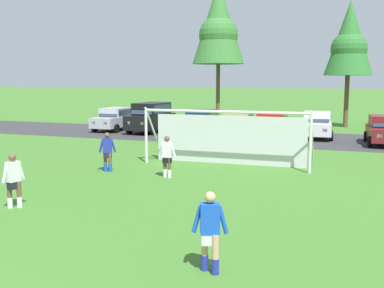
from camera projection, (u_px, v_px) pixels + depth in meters
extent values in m
plane|color=#3D7028|center=(204.00, 167.00, 19.76)|extent=(400.00, 400.00, 0.00)
cube|color=#333335|center=(257.00, 137.00, 30.14)|extent=(52.00, 8.40, 0.01)
sphere|color=white|center=(211.00, 218.00, 12.08)|extent=(0.22, 0.22, 0.22)
sphere|color=black|center=(211.00, 218.00, 12.08)|extent=(0.08, 0.08, 0.08)
sphere|color=red|center=(213.00, 219.00, 12.06)|extent=(0.07, 0.07, 0.07)
cylinder|color=white|center=(310.00, 144.00, 18.34)|extent=(0.12, 0.12, 2.44)
cylinder|color=white|center=(146.00, 137.00, 20.69)|extent=(0.12, 0.12, 2.44)
cylinder|color=white|center=(224.00, 112.00, 19.34)|extent=(7.32, 0.27, 0.12)
cylinder|color=white|center=(312.00, 138.00, 19.17)|extent=(0.12, 1.95, 2.46)
cylinder|color=white|center=(154.00, 132.00, 21.51)|extent=(0.12, 1.95, 2.46)
cube|color=silver|center=(229.00, 140.00, 20.47)|extent=(6.95, 0.18, 2.20)
cylinder|color=tan|center=(205.00, 251.00, 9.00)|extent=(0.14, 0.14, 0.80)
cylinder|color=tan|center=(215.00, 255.00, 8.81)|extent=(0.14, 0.14, 0.80)
cylinder|color=#232D99|center=(204.00, 262.00, 9.03)|extent=(0.15, 0.15, 0.32)
cylinder|color=#232D99|center=(215.00, 266.00, 8.84)|extent=(0.15, 0.15, 0.32)
cube|color=silver|center=(210.00, 237.00, 8.86)|extent=(0.40, 0.33, 0.28)
cube|color=blue|center=(210.00, 219.00, 8.81)|extent=(0.44, 0.36, 0.60)
sphere|color=tan|center=(210.00, 197.00, 8.75)|extent=(0.22, 0.22, 0.22)
cylinder|color=blue|center=(197.00, 219.00, 8.84)|extent=(0.25, 0.17, 0.55)
cylinder|color=blue|center=(223.00, 220.00, 8.78)|extent=(0.25, 0.17, 0.55)
cylinder|color=brown|center=(110.00, 162.00, 18.75)|extent=(0.14, 0.14, 0.80)
cylinder|color=brown|center=(105.00, 162.00, 18.84)|extent=(0.14, 0.14, 0.80)
cylinder|color=blue|center=(110.00, 168.00, 18.79)|extent=(0.15, 0.15, 0.32)
cylinder|color=blue|center=(106.00, 168.00, 18.87)|extent=(0.15, 0.15, 0.32)
cube|color=black|center=(108.00, 154.00, 18.75)|extent=(0.40, 0.35, 0.28)
cube|color=#232D99|center=(107.00, 145.00, 18.70)|extent=(0.45, 0.39, 0.60)
sphere|color=brown|center=(107.00, 135.00, 18.64)|extent=(0.22, 0.22, 0.22)
cylinder|color=#232D99|center=(113.00, 146.00, 18.69)|extent=(0.24, 0.19, 0.55)
cylinder|color=#232D99|center=(101.00, 146.00, 18.70)|extent=(0.24, 0.19, 0.55)
cylinder|color=brown|center=(19.00, 194.00, 13.48)|extent=(0.14, 0.14, 0.80)
cylinder|color=brown|center=(10.00, 195.00, 13.40)|extent=(0.14, 0.14, 0.80)
cylinder|color=white|center=(20.00, 202.00, 13.51)|extent=(0.15, 0.15, 0.32)
cylinder|color=white|center=(10.00, 203.00, 13.44)|extent=(0.15, 0.15, 0.32)
cube|color=black|center=(14.00, 184.00, 13.40)|extent=(0.28, 0.38, 0.28)
cube|color=white|center=(13.00, 172.00, 13.34)|extent=(0.31, 0.42, 0.60)
sphere|color=brown|center=(12.00, 157.00, 13.28)|extent=(0.22, 0.22, 0.22)
cylinder|color=white|center=(21.00, 171.00, 13.54)|extent=(0.13, 0.24, 0.55)
cylinder|color=white|center=(5.00, 174.00, 13.16)|extent=(0.13, 0.24, 0.55)
cylinder|color=brown|center=(169.00, 168.00, 17.60)|extent=(0.14, 0.14, 0.80)
cylinder|color=brown|center=(165.00, 167.00, 17.71)|extent=(0.14, 0.14, 0.80)
cylinder|color=white|center=(169.00, 174.00, 17.63)|extent=(0.15, 0.15, 0.32)
cylinder|color=white|center=(165.00, 173.00, 17.75)|extent=(0.15, 0.15, 0.32)
cube|color=black|center=(167.00, 159.00, 17.61)|extent=(0.37, 0.28, 0.28)
cube|color=white|center=(167.00, 150.00, 17.56)|extent=(0.42, 0.31, 0.60)
sphere|color=brown|center=(167.00, 139.00, 17.50)|extent=(0.22, 0.22, 0.22)
cylinder|color=white|center=(173.00, 151.00, 17.48)|extent=(0.24, 0.13, 0.55)
cylinder|color=white|center=(161.00, 150.00, 17.64)|extent=(0.24, 0.13, 0.55)
cube|color=#B2B2BC|center=(115.00, 121.00, 34.15)|extent=(1.88, 4.23, 0.76)
cube|color=#B2B2BC|center=(115.00, 112.00, 34.19)|extent=(1.69, 2.13, 0.64)
cube|color=#28384C|center=(109.00, 113.00, 33.30)|extent=(1.54, 0.34, 0.55)
cube|color=#28384C|center=(125.00, 112.00, 33.90)|extent=(0.07, 1.79, 0.45)
cube|color=white|center=(106.00, 123.00, 32.07)|extent=(0.28, 0.09, 0.20)
cube|color=white|center=(94.00, 123.00, 32.42)|extent=(0.28, 0.09, 0.20)
cube|color=#B21414|center=(133.00, 119.00, 35.87)|extent=(0.28, 0.09, 0.20)
cube|color=#B21414|center=(122.00, 118.00, 36.23)|extent=(0.28, 0.09, 0.20)
cylinder|color=black|center=(116.00, 128.00, 32.68)|extent=(0.25, 0.64, 0.64)
cylinder|color=black|center=(95.00, 128.00, 33.32)|extent=(0.25, 0.64, 0.64)
cylinder|color=black|center=(133.00, 125.00, 35.09)|extent=(0.25, 0.64, 0.64)
cylinder|color=black|center=(113.00, 124.00, 35.73)|extent=(0.25, 0.64, 0.64)
cube|color=black|center=(151.00, 121.00, 32.97)|extent=(2.13, 4.69, 1.00)
cube|color=black|center=(152.00, 108.00, 33.02)|extent=(1.90, 3.08, 0.84)
cube|color=#28384C|center=(142.00, 110.00, 31.73)|extent=(1.63, 0.46, 0.71)
cube|color=#28384C|center=(163.00, 109.00, 32.68)|extent=(0.17, 2.55, 0.59)
cube|color=white|center=(142.00, 123.00, 30.70)|extent=(0.28, 0.09, 0.20)
cube|color=white|center=(128.00, 123.00, 31.10)|extent=(0.28, 0.09, 0.20)
cube|color=#B21414|center=(170.00, 118.00, 34.82)|extent=(0.28, 0.09, 0.20)
cube|color=#B21414|center=(158.00, 118.00, 35.22)|extent=(0.28, 0.09, 0.20)
cylinder|color=black|center=(153.00, 130.00, 31.37)|extent=(0.27, 0.65, 0.64)
cylinder|color=black|center=(129.00, 129.00, 32.10)|extent=(0.27, 0.65, 0.64)
cylinder|color=black|center=(171.00, 127.00, 33.97)|extent=(0.27, 0.65, 0.64)
cylinder|color=black|center=(149.00, 126.00, 34.70)|extent=(0.27, 0.65, 0.64)
cube|color=navy|center=(200.00, 124.00, 31.72)|extent=(2.01, 4.29, 0.76)
cube|color=navy|center=(201.00, 114.00, 31.76)|extent=(1.76, 2.18, 0.64)
cube|color=#28384C|center=(197.00, 116.00, 30.84)|extent=(1.54, 0.39, 0.55)
cube|color=#28384C|center=(212.00, 115.00, 31.52)|extent=(0.13, 1.78, 0.45)
cube|color=white|center=(199.00, 127.00, 29.62)|extent=(0.28, 0.09, 0.20)
cube|color=white|center=(185.00, 126.00, 29.90)|extent=(0.28, 0.09, 0.20)
cube|color=#B21414|center=(214.00, 121.00, 33.51)|extent=(0.28, 0.09, 0.20)
cube|color=#B21414|center=(202.00, 121.00, 33.80)|extent=(0.28, 0.09, 0.20)
cylinder|color=black|center=(208.00, 132.00, 30.27)|extent=(0.27, 0.65, 0.64)
cylinder|color=black|center=(182.00, 131.00, 30.80)|extent=(0.27, 0.65, 0.64)
cylinder|color=black|center=(217.00, 128.00, 32.74)|extent=(0.27, 0.65, 0.64)
cylinder|color=black|center=(193.00, 128.00, 33.26)|extent=(0.27, 0.65, 0.64)
cube|color=tan|center=(238.00, 128.00, 29.59)|extent=(2.07, 4.31, 0.76)
cube|color=tan|center=(238.00, 117.00, 29.64)|extent=(1.79, 2.20, 0.64)
cube|color=#28384C|center=(236.00, 118.00, 28.72)|extent=(1.55, 0.41, 0.55)
cube|color=#28384C|center=(251.00, 117.00, 29.41)|extent=(0.16, 1.78, 0.45)
cube|color=white|center=(240.00, 130.00, 27.49)|extent=(0.28, 0.10, 0.20)
cube|color=white|center=(224.00, 130.00, 27.77)|extent=(0.28, 0.10, 0.20)
cube|color=#B21414|center=(250.00, 124.00, 31.41)|extent=(0.28, 0.10, 0.20)
cube|color=#B21414|center=(236.00, 124.00, 31.68)|extent=(0.28, 0.10, 0.20)
cylinder|color=black|center=(248.00, 136.00, 28.16)|extent=(0.28, 0.65, 0.64)
cylinder|color=black|center=(220.00, 135.00, 28.66)|extent=(0.28, 0.65, 0.64)
cylinder|color=black|center=(254.00, 132.00, 30.63)|extent=(0.28, 0.65, 0.64)
cylinder|color=black|center=(228.00, 131.00, 31.13)|extent=(0.28, 0.65, 0.64)
cube|color=red|center=(272.00, 129.00, 28.64)|extent=(1.86, 4.23, 0.76)
cube|color=red|center=(272.00, 118.00, 28.68)|extent=(1.69, 2.12, 0.64)
cube|color=#28384C|center=(270.00, 120.00, 27.78)|extent=(1.53, 0.34, 0.55)
cube|color=#28384C|center=(286.00, 118.00, 28.41)|extent=(0.07, 1.79, 0.45)
cube|color=white|center=(274.00, 132.00, 26.55)|extent=(0.28, 0.08, 0.20)
cube|color=white|center=(258.00, 132.00, 26.87)|extent=(0.28, 0.08, 0.20)
cube|color=#B21414|center=(284.00, 126.00, 30.40)|extent=(0.28, 0.08, 0.20)
cube|color=#B21414|center=(269.00, 125.00, 30.72)|extent=(0.28, 0.08, 0.20)
cylinder|color=black|center=(283.00, 138.00, 27.18)|extent=(0.25, 0.64, 0.64)
cylinder|color=black|center=(254.00, 137.00, 27.77)|extent=(0.25, 0.64, 0.64)
cylinder|color=black|center=(289.00, 133.00, 29.62)|extent=(0.25, 0.64, 0.64)
cylinder|color=black|center=(261.00, 132.00, 30.21)|extent=(0.25, 0.64, 0.64)
cube|color=silver|center=(317.00, 128.00, 29.67)|extent=(2.11, 4.32, 0.76)
cube|color=silver|center=(317.00, 117.00, 29.72)|extent=(1.81, 2.22, 0.64)
cube|color=#28384C|center=(317.00, 118.00, 28.80)|extent=(1.55, 0.43, 0.55)
cube|color=#28384C|center=(330.00, 117.00, 29.49)|extent=(0.18, 1.78, 0.45)
cube|color=white|center=(325.00, 130.00, 27.57)|extent=(0.29, 0.10, 0.20)
cube|color=white|center=(308.00, 130.00, 27.84)|extent=(0.29, 0.10, 0.20)
cube|color=#B21414|center=(324.00, 124.00, 31.50)|extent=(0.29, 0.10, 0.20)
cube|color=#B21414|center=(310.00, 124.00, 31.76)|extent=(0.29, 0.10, 0.20)
cylinder|color=black|center=(331.00, 136.00, 28.25)|extent=(0.29, 0.66, 0.64)
cylinder|color=black|center=(302.00, 135.00, 28.73)|extent=(0.29, 0.66, 0.64)
cylinder|color=black|center=(330.00, 132.00, 30.73)|extent=(0.29, 0.66, 0.64)
cylinder|color=black|center=(303.00, 131.00, 31.21)|extent=(0.29, 0.66, 0.64)
cube|color=white|center=(380.00, 136.00, 24.73)|extent=(0.28, 0.10, 0.20)
cube|color=#B21414|center=(372.00, 128.00, 28.64)|extent=(0.28, 0.10, 0.20)
cylinder|color=black|center=(370.00, 142.00, 25.62)|extent=(0.28, 0.65, 0.64)
cylinder|color=black|center=(366.00, 136.00, 28.09)|extent=(0.28, 0.65, 0.64)
cylinder|color=brown|center=(218.00, 93.00, 41.85)|extent=(0.36, 0.36, 5.28)
cone|color=#387533|center=(219.00, 23.00, 40.96)|extent=(4.75, 4.75, 7.39)
sphere|color=#387533|center=(218.00, 35.00, 41.12)|extent=(3.56, 3.56, 3.56)
cylinder|color=brown|center=(346.00, 101.00, 36.35)|extent=(0.36, 0.36, 4.18)
cone|color=#2D702D|center=(349.00, 38.00, 35.65)|extent=(3.76, 3.76, 5.85)
sphere|color=#2D702D|center=(349.00, 49.00, 35.77)|extent=(2.82, 2.82, 2.82)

